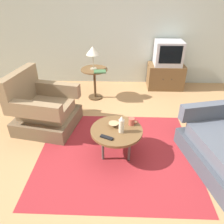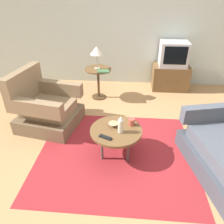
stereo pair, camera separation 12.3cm
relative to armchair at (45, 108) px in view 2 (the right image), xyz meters
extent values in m
plane|color=#AD7F51|center=(1.37, -0.57, -0.32)|extent=(16.00, 16.00, 0.00)
cube|color=#B2BCB2|center=(1.37, 2.00, 1.03)|extent=(9.00, 0.12, 2.70)
cube|color=maroon|center=(1.23, -0.66, -0.32)|extent=(2.21, 1.98, 0.00)
cube|color=brown|center=(0.06, -0.01, -0.20)|extent=(1.06, 1.02, 0.24)
cube|color=#846B4C|center=(0.06, -0.01, 0.01)|extent=(0.87, 0.72, 0.18)
cube|color=#846B4C|center=(-0.32, 0.06, 0.37)|extent=(0.30, 0.88, 0.54)
cube|color=#846B4C|center=(-0.01, -0.37, 0.22)|extent=(0.93, 0.31, 0.24)
cube|color=#846B4C|center=(0.13, 0.35, 0.22)|extent=(0.93, 0.31, 0.24)
cube|color=#4C515B|center=(2.58, -0.29, 0.22)|extent=(0.91, 0.35, 0.23)
cylinder|color=brown|center=(1.23, -0.66, 0.09)|extent=(0.71, 0.71, 0.04)
cylinder|color=#4C4742|center=(1.21, -0.44, -0.12)|extent=(0.04, 0.04, 0.39)
cylinder|color=#4C4742|center=(1.05, -0.78, -0.12)|extent=(0.04, 0.04, 0.39)
cylinder|color=#4C4742|center=(1.41, -0.79, -0.12)|extent=(0.04, 0.04, 0.39)
cylinder|color=brown|center=(0.75, 1.08, 0.31)|extent=(0.53, 0.53, 0.02)
cylinder|color=#47311C|center=(0.75, 1.08, -0.01)|extent=(0.05, 0.05, 0.62)
cylinder|color=#47311C|center=(0.75, 1.08, -0.31)|extent=(0.29, 0.29, 0.02)
cube|color=brown|center=(2.30, 1.66, -0.05)|extent=(0.79, 0.48, 0.55)
sphere|color=black|center=(2.21, 1.40, -0.02)|extent=(0.02, 0.02, 0.02)
sphere|color=black|center=(2.40, 1.40, -0.02)|extent=(0.02, 0.02, 0.02)
cube|color=#B7B7BC|center=(2.30, 1.66, 0.49)|extent=(0.58, 0.45, 0.51)
cube|color=black|center=(2.30, 1.43, 0.52)|extent=(0.47, 0.01, 0.37)
cylinder|color=#9E937A|center=(0.74, 1.06, 0.33)|extent=(0.13, 0.13, 0.02)
cylinder|color=#9E937A|center=(0.74, 1.06, 0.48)|extent=(0.02, 0.02, 0.27)
cone|color=beige|center=(0.74, 1.06, 0.69)|extent=(0.26, 0.26, 0.16)
cylinder|color=beige|center=(1.29, -0.71, 0.21)|extent=(0.07, 0.07, 0.19)
cone|color=beige|center=(1.29, -0.71, 0.33)|extent=(0.07, 0.07, 0.05)
cylinder|color=#B74C3D|center=(1.44, -0.53, 0.16)|extent=(0.08, 0.08, 0.10)
torus|color=#B74C3D|center=(1.50, -0.53, 0.16)|extent=(0.07, 0.01, 0.07)
cone|color=tan|center=(1.19, -0.58, 0.13)|extent=(0.14, 0.14, 0.05)
cube|color=black|center=(1.11, -0.85, 0.12)|extent=(0.18, 0.12, 0.02)
cube|color=#3D663D|center=(0.88, 0.91, 0.33)|extent=(0.25, 0.19, 0.02)
camera|label=1|loc=(1.26, -3.04, 1.84)|focal=34.78mm
camera|label=2|loc=(1.38, -3.03, 1.84)|focal=34.78mm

